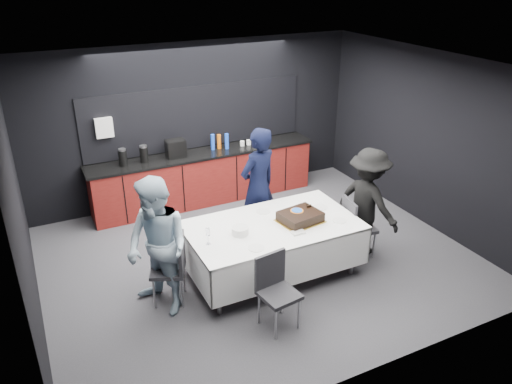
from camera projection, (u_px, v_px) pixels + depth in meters
ground at (259, 259)px, 7.38m from camera, size 6.00×6.00×0.00m
room_shell at (259, 140)px, 6.59m from camera, size 6.04×5.04×2.82m
kitchenette at (203, 173)px, 8.94m from camera, size 4.10×0.64×2.05m
party_table at (272, 233)px, 6.78m from camera, size 2.32×1.32×0.78m
cake_assembly at (300, 217)px, 6.77m from camera, size 0.63×0.54×0.18m
plate_stack at (240, 231)px, 6.46m from camera, size 0.22×0.22×0.10m
loose_plate_near at (256, 248)px, 6.17m from camera, size 0.20×0.20×0.01m
loose_plate_right_a at (320, 207)px, 7.17m from camera, size 0.20×0.20×0.01m
loose_plate_right_b at (340, 220)px, 6.81m from camera, size 0.19×0.19×0.01m
loose_plate_far at (263, 211)px, 7.06m from camera, size 0.20×0.20×0.01m
fork_pile at (298, 232)px, 6.49m from camera, size 0.18×0.12×0.03m
champagne_flute at (208, 233)px, 6.19m from camera, size 0.06×0.06×0.22m
chair_left at (174, 264)px, 6.29m from camera, size 0.55×0.55×0.92m
chair_right at (355, 223)px, 7.25m from camera, size 0.49×0.49×0.92m
chair_near at (275, 286)px, 5.87m from camera, size 0.48×0.48×0.92m
person_center at (258, 187)px, 7.49m from camera, size 0.78×0.63×1.84m
person_left at (158, 247)px, 5.98m from camera, size 0.96×1.06×1.78m
person_right at (367, 202)px, 7.26m from camera, size 0.84×1.17×1.63m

